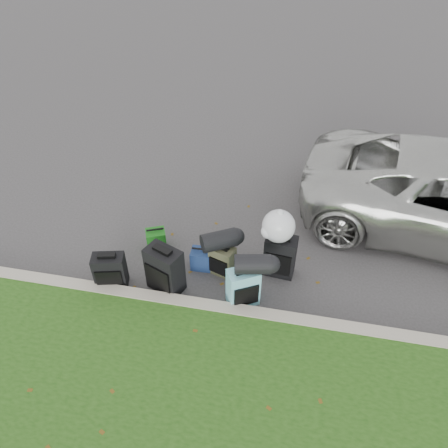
% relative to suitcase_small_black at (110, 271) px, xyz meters
% --- Properties ---
extents(ground, '(120.00, 120.00, 0.00)m').
position_rel_suitcase_small_black_xyz_m(ground, '(1.53, 0.79, -0.27)').
color(ground, '#383535').
rests_on(ground, ground).
extents(curb, '(120.00, 0.18, 0.15)m').
position_rel_suitcase_small_black_xyz_m(curb, '(1.53, -0.21, -0.20)').
color(curb, '#9E937F').
rests_on(curb, ground).
extents(suitcase_small_black, '(0.48, 0.34, 0.55)m').
position_rel_suitcase_small_black_xyz_m(suitcase_small_black, '(0.00, 0.00, 0.00)').
color(suitcase_small_black, black).
rests_on(suitcase_small_black, ground).
extents(suitcase_large_black_left, '(0.57, 0.46, 0.71)m').
position_rel_suitcase_small_black_xyz_m(suitcase_large_black_left, '(0.77, 0.10, 0.08)').
color(suitcase_large_black_left, black).
rests_on(suitcase_large_black_left, ground).
extents(suitcase_olive, '(0.40, 0.32, 0.48)m').
position_rel_suitcase_small_black_xyz_m(suitcase_olive, '(1.50, 0.54, -0.03)').
color(suitcase_olive, '#373824').
rests_on(suitcase_olive, ground).
extents(suitcase_teal, '(0.48, 0.42, 0.59)m').
position_rel_suitcase_small_black_xyz_m(suitcase_teal, '(1.88, 0.05, 0.02)').
color(suitcase_teal, '#5B9FB5').
rests_on(suitcase_teal, ground).
extents(suitcase_large_black_right, '(0.47, 0.31, 0.66)m').
position_rel_suitcase_small_black_xyz_m(suitcase_large_black_right, '(2.31, 0.71, 0.06)').
color(suitcase_large_black_right, black).
rests_on(suitcase_large_black_right, ground).
extents(tote_green, '(0.36, 0.33, 0.33)m').
position_rel_suitcase_small_black_xyz_m(tote_green, '(0.38, 0.86, -0.11)').
color(tote_green, '#186516').
rests_on(tote_green, ground).
extents(tote_navy, '(0.31, 0.25, 0.32)m').
position_rel_suitcase_small_black_xyz_m(tote_navy, '(1.17, 0.59, -0.11)').
color(tote_navy, navy).
rests_on(tote_navy, ground).
extents(duffel_left, '(0.57, 0.48, 0.27)m').
position_rel_suitcase_small_black_xyz_m(duffel_left, '(1.45, 0.55, 0.34)').
color(duffel_left, black).
rests_on(duffel_left, suitcase_olive).
extents(duffel_right, '(0.51, 0.35, 0.26)m').
position_rel_suitcase_small_black_xyz_m(duffel_right, '(1.99, 0.08, 0.45)').
color(duffel_right, black).
rests_on(duffel_right, suitcase_teal).
extents(trash_bag, '(0.46, 0.46, 0.46)m').
position_rel_suitcase_small_black_xyz_m(trash_bag, '(2.24, 0.70, 0.62)').
color(trash_bag, silver).
rests_on(trash_bag, suitcase_large_black_right).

